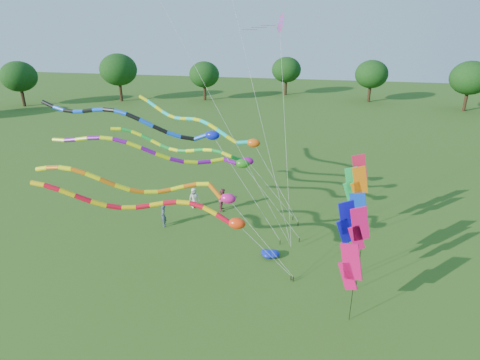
% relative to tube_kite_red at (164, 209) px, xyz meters
% --- Properties ---
extents(ground, '(160.00, 160.00, 0.00)m').
position_rel_tube_kite_red_xyz_m(ground, '(4.09, -0.47, -3.97)').
color(ground, '#225015').
rests_on(ground, ground).
extents(tree_ring, '(120.22, 117.22, 9.63)m').
position_rel_tube_kite_red_xyz_m(tree_ring, '(4.70, -3.05, 1.59)').
color(tree_ring, '#382314').
rests_on(tree_ring, ground).
extents(tube_kite_red, '(13.34, 1.97, 6.02)m').
position_rel_tube_kite_red_xyz_m(tube_kite_red, '(0.00, 0.00, 0.00)').
color(tube_kite_red, black).
rests_on(tube_kite_red, ground).
extents(tube_kite_orange, '(12.73, 2.19, 7.14)m').
position_rel_tube_kite_red_xyz_m(tube_kite_orange, '(0.05, -0.49, 1.45)').
color(tube_kite_orange, black).
rests_on(tube_kite_orange, ground).
extents(tube_kite_purple, '(14.59, 2.46, 7.61)m').
position_rel_tube_kite_red_xyz_m(tube_kite_purple, '(-0.77, 3.36, 1.92)').
color(tube_kite_purple, black).
rests_on(tube_kite_purple, ground).
extents(tube_kite_blue, '(15.16, 1.22, 9.00)m').
position_rel_tube_kite_red_xyz_m(tube_kite_blue, '(-2.53, 3.98, 3.52)').
color(tube_kite_blue, black).
rests_on(tube_kite_blue, ground).
extents(tube_kite_cyan, '(13.42, 6.04, 7.95)m').
position_rel_tube_kite_red_xyz_m(tube_kite_cyan, '(-0.42, 9.76, 2.01)').
color(tube_kite_cyan, black).
rests_on(tube_kite_cyan, ground).
extents(tube_kite_green, '(12.80, 1.13, 6.74)m').
position_rel_tube_kite_red_xyz_m(tube_kite_green, '(-0.40, 7.53, 0.86)').
color(tube_kite_green, black).
rests_on(tube_kite_green, ground).
extents(delta_kite_high_c, '(3.93, 5.17, 13.82)m').
position_rel_tube_kite_red_xyz_m(delta_kite_high_c, '(4.92, 7.95, 9.06)').
color(delta_kite_high_c, black).
rests_on(delta_kite_high_c, ground).
extents(banner_pole_blue_a, '(1.12, 0.47, 4.91)m').
position_rel_tube_kite_red_xyz_m(banner_pole_blue_a, '(9.46, 0.91, -0.32)').
color(banner_pole_blue_a, black).
rests_on(banner_pole_blue_a, ground).
extents(banner_pole_orange, '(1.16, 0.29, 4.96)m').
position_rel_tube_kite_red_xyz_m(banner_pole_orange, '(10.44, 6.07, -0.27)').
color(banner_pole_orange, black).
rests_on(banner_pole_orange, ground).
extents(banner_pole_red, '(1.16, 0.18, 5.43)m').
position_rel_tube_kite_red_xyz_m(banner_pole_red, '(10.43, 7.01, 0.19)').
color(banner_pole_red, black).
rests_on(banner_pole_red, ground).
extents(banner_pole_magenta_a, '(1.13, 0.41, 4.14)m').
position_rel_tube_kite_red_xyz_m(banner_pole_magenta_a, '(9.56, -1.93, -1.09)').
color(banner_pole_magenta_a, black).
rests_on(banner_pole_magenta_a, ground).
extents(banner_pole_blue_b, '(1.16, 0.26, 4.93)m').
position_rel_tube_kite_red_xyz_m(banner_pole_blue_b, '(10.08, 2.00, -0.31)').
color(banner_pole_blue_b, black).
rests_on(banner_pole_blue_b, ground).
extents(banner_pole_magenta_b, '(1.15, 0.36, 4.86)m').
position_rel_tube_kite_red_xyz_m(banner_pole_magenta_b, '(10.03, 0.42, -0.37)').
color(banner_pole_magenta_b, black).
rests_on(banner_pole_magenta_b, ground).
extents(banner_pole_green, '(1.16, 0.26, 4.70)m').
position_rel_tube_kite_red_xyz_m(banner_pole_green, '(10.03, 6.57, -0.53)').
color(banner_pole_green, black).
rests_on(banner_pole_green, ground).
extents(blue_nylon_heap, '(1.41, 1.37, 0.45)m').
position_rel_tube_kite_red_xyz_m(blue_nylon_heap, '(5.57, 2.89, -3.76)').
color(blue_nylon_heap, '#0D1FB2').
rests_on(blue_nylon_heap, ground).
extents(person_a, '(0.90, 0.83, 1.54)m').
position_rel_tube_kite_red_xyz_m(person_a, '(-1.10, 8.33, -3.20)').
color(person_a, silver).
rests_on(person_a, ground).
extents(person_b, '(0.59, 0.68, 1.57)m').
position_rel_tube_kite_red_xyz_m(person_b, '(-2.25, 5.03, -3.18)').
color(person_b, '#3D4955').
rests_on(person_b, ground).
extents(person_c, '(0.77, 0.92, 1.70)m').
position_rel_tube_kite_red_xyz_m(person_c, '(1.15, 8.30, -3.11)').
color(person_c, '#8D3347').
rests_on(person_c, ground).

